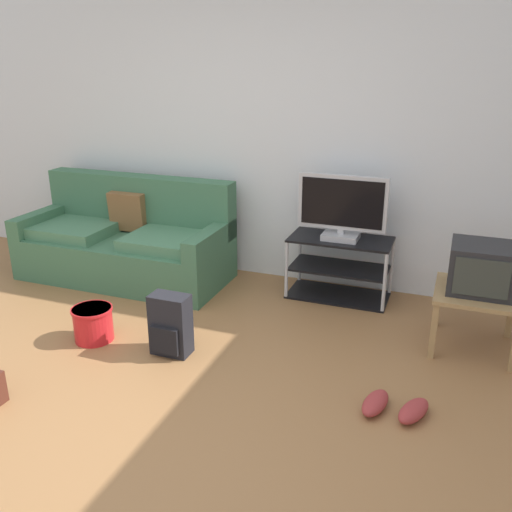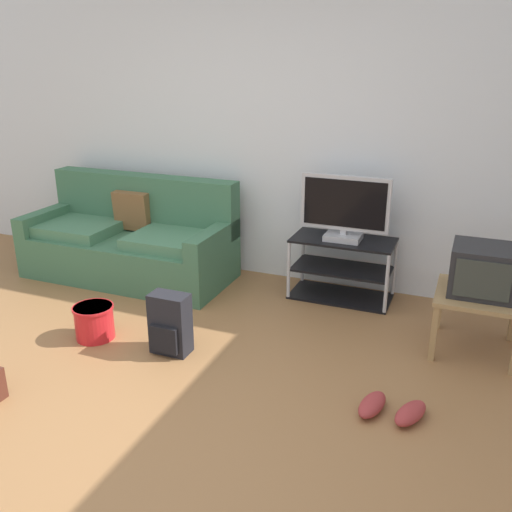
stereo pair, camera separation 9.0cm
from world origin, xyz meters
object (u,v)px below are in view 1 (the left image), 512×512
at_px(side_table, 477,299).
at_px(sneakers_pair, 394,407).
at_px(tv_stand, 339,268).
at_px(cleaning_bucket, 93,323).
at_px(crt_tv, 481,268).
at_px(couch, 128,242).
at_px(backpack, 171,325).
at_px(flat_tv, 342,208).

height_order(side_table, sneakers_pair, side_table).
height_order(tv_stand, cleaning_bucket, tv_stand).
height_order(crt_tv, cleaning_bucket, crt_tv).
bearing_deg(couch, crt_tv, -5.85).
distance_m(cleaning_bucket, sneakers_pair, 2.18).
bearing_deg(couch, sneakers_pair, -26.62).
height_order(side_table, crt_tv, crt_tv).
relative_size(cleaning_bucket, sneakers_pair, 0.71).
bearing_deg(side_table, couch, 173.85).
relative_size(side_table, cleaning_bucket, 1.92).
bearing_deg(tv_stand, crt_tv, -25.87).
xyz_separation_m(crt_tv, backpack, (-1.96, -0.84, -0.39)).
xyz_separation_m(backpack, cleaning_bucket, (-0.63, -0.03, -0.08)).
distance_m(tv_stand, flat_tv, 0.53).
bearing_deg(flat_tv, couch, -174.43).
bearing_deg(backpack, flat_tv, 66.54).
height_order(cleaning_bucket, sneakers_pair, cleaning_bucket).
distance_m(flat_tv, sneakers_pair, 1.82).
bearing_deg(tv_stand, sneakers_pair, -66.22).
distance_m(backpack, cleaning_bucket, 0.63).
bearing_deg(sneakers_pair, cleaning_bucket, 176.41).
bearing_deg(couch, backpack, -46.75).
bearing_deg(side_table, flat_tv, 154.39).
bearing_deg(tv_stand, flat_tv, -90.00).
bearing_deg(crt_tv, couch, 174.15).
xyz_separation_m(couch, flat_tv, (1.96, 0.19, 0.46)).
height_order(couch, side_table, couch).
distance_m(crt_tv, cleaning_bucket, 2.77).
bearing_deg(backpack, sneakers_pair, 3.41).
xyz_separation_m(flat_tv, sneakers_pair, (0.68, -1.51, -0.75)).
distance_m(couch, sneakers_pair, 2.97).
bearing_deg(flat_tv, sneakers_pair, -65.90).
distance_m(side_table, sneakers_pair, 1.12).
height_order(crt_tv, backpack, crt_tv).
bearing_deg(crt_tv, sneakers_pair, -111.95).
height_order(tv_stand, side_table, tv_stand).
relative_size(side_table, backpack, 1.30).
bearing_deg(backpack, couch, 142.85).
distance_m(crt_tv, sneakers_pair, 1.22).
bearing_deg(tv_stand, side_table, -26.56).
distance_m(tv_stand, side_table, 1.22).
height_order(flat_tv, crt_tv, flat_tv).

